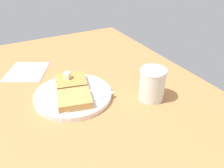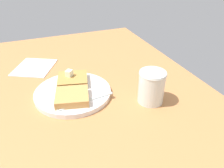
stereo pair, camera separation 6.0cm
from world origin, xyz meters
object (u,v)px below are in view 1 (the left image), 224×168
at_px(fork, 85,103).
at_px(syrup_jar, 152,85).
at_px(napkin, 27,72).
at_px(plate, 73,95).

distance_m(fork, syrup_jar, 0.19).
height_order(fork, syrup_jar, syrup_jar).
bearing_deg(syrup_jar, fork, -103.32).
relative_size(fork, napkin, 1.15).
relative_size(syrup_jar, napkin, 0.65).
xyz_separation_m(plate, syrup_jar, (0.11, 0.19, 0.03)).
bearing_deg(napkin, fork, 19.85).
xyz_separation_m(syrup_jar, napkin, (-0.33, -0.29, -0.04)).
bearing_deg(syrup_jar, plate, -119.00).
bearing_deg(napkin, plate, 22.68).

